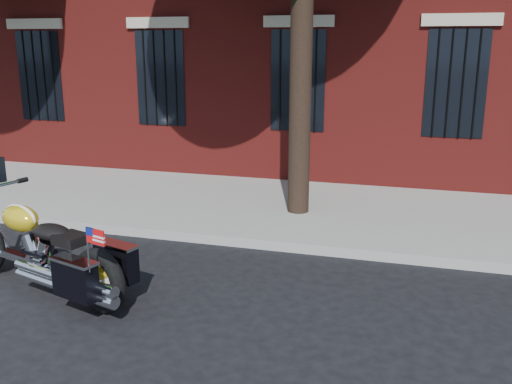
# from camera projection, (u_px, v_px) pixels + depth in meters

# --- Properties ---
(ground) EXTENTS (120.00, 120.00, 0.00)m
(ground) POSITION_uv_depth(u_px,v_px,m) (212.00, 282.00, 7.26)
(ground) COLOR black
(ground) RESTS_ON ground
(curb) EXTENTS (40.00, 0.16, 0.15)m
(curb) POSITION_uv_depth(u_px,v_px,m) (244.00, 241.00, 8.52)
(curb) COLOR gray
(curb) RESTS_ON ground
(sidewalk) EXTENTS (40.00, 3.60, 0.15)m
(sidewalk) POSITION_uv_depth(u_px,v_px,m) (275.00, 207.00, 10.27)
(sidewalk) COLOR gray
(sidewalk) RESTS_ON ground
(motorcycle) EXTENTS (2.86, 1.46, 1.55)m
(motorcycle) POSITION_uv_depth(u_px,v_px,m) (44.00, 253.00, 6.79)
(motorcycle) COLOR black
(motorcycle) RESTS_ON ground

